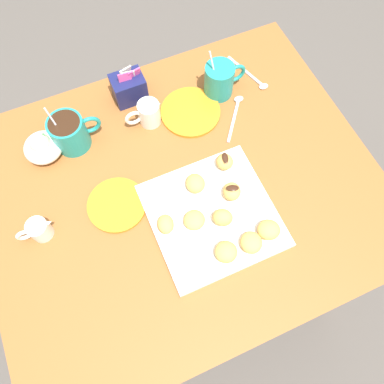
% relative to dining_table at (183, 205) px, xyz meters
% --- Properties ---
extents(ground_plane, '(8.00, 8.00, 0.00)m').
position_rel_dining_table_xyz_m(ground_plane, '(0.00, 0.00, -0.59)').
color(ground_plane, '#514C47').
extents(dining_table, '(1.02, 0.84, 0.72)m').
position_rel_dining_table_xyz_m(dining_table, '(0.00, 0.00, 0.00)').
color(dining_table, '#935628').
rests_on(dining_table, ground_plane).
extents(pastry_plate_square, '(0.30, 0.30, 0.02)m').
position_rel_dining_table_xyz_m(pastry_plate_square, '(0.04, -0.11, 0.13)').
color(pastry_plate_square, white).
rests_on(pastry_plate_square, dining_table).
extents(coffee_mug_teal_left, '(0.13, 0.09, 0.15)m').
position_rel_dining_table_xyz_m(coffee_mug_teal_left, '(-0.22, 0.24, 0.18)').
color(coffee_mug_teal_left, teal).
rests_on(coffee_mug_teal_left, dining_table).
extents(coffee_mug_teal_right, '(0.12, 0.08, 0.15)m').
position_rel_dining_table_xyz_m(coffee_mug_teal_right, '(0.22, 0.24, 0.18)').
color(coffee_mug_teal_right, teal).
rests_on(coffee_mug_teal_right, dining_table).
extents(cream_pitcher_white, '(0.10, 0.06, 0.07)m').
position_rel_dining_table_xyz_m(cream_pitcher_white, '(-0.01, 0.22, 0.17)').
color(cream_pitcher_white, white).
rests_on(cream_pitcher_white, dining_table).
extents(sugar_caddy, '(0.09, 0.07, 0.11)m').
position_rel_dining_table_xyz_m(sugar_caddy, '(-0.02, 0.33, 0.17)').
color(sugar_caddy, '#191E51').
rests_on(sugar_caddy, dining_table).
extents(ice_cream_bowl, '(0.10, 0.10, 0.08)m').
position_rel_dining_table_xyz_m(ice_cream_bowl, '(-0.30, 0.24, 0.16)').
color(ice_cream_bowl, white).
rests_on(ice_cream_bowl, dining_table).
extents(chocolate_sauce_pitcher, '(0.09, 0.05, 0.06)m').
position_rel_dining_table_xyz_m(chocolate_sauce_pitcher, '(-0.36, 0.02, 0.16)').
color(chocolate_sauce_pitcher, white).
rests_on(chocolate_sauce_pitcher, dining_table).
extents(saucer_orange_left, '(0.17, 0.17, 0.01)m').
position_rel_dining_table_xyz_m(saucer_orange_left, '(0.11, 0.20, 0.13)').
color(saucer_orange_left, orange).
rests_on(saucer_orange_left, dining_table).
extents(saucer_orange_right, '(0.15, 0.15, 0.01)m').
position_rel_dining_table_xyz_m(saucer_orange_right, '(-0.17, 0.02, 0.13)').
color(saucer_orange_right, orange).
rests_on(saucer_orange_right, dining_table).
extents(loose_spoon_near_saucer, '(0.11, 0.13, 0.01)m').
position_rel_dining_table_xyz_m(loose_spoon_near_saucer, '(0.23, 0.15, 0.13)').
color(loose_spoon_near_saucer, silver).
rests_on(loose_spoon_near_saucer, dining_table).
extents(loose_spoon_by_plate, '(0.06, 0.15, 0.01)m').
position_rel_dining_table_xyz_m(loose_spoon_by_plate, '(0.33, 0.25, 0.13)').
color(loose_spoon_by_plate, silver).
rests_on(loose_spoon_by_plate, dining_table).
extents(beignet_0, '(0.06, 0.06, 0.03)m').
position_rel_dining_table_xyz_m(beignet_0, '(0.02, -0.21, 0.16)').
color(beignet_0, '#DBA351').
rests_on(beignet_0, pastry_plate_square).
extents(beignet_1, '(0.07, 0.07, 0.03)m').
position_rel_dining_table_xyz_m(beignet_1, '(-0.01, -0.11, 0.16)').
color(beignet_1, '#DBA351').
rests_on(beignet_1, pastry_plate_square).
extents(beignet_2, '(0.05, 0.06, 0.03)m').
position_rel_dining_table_xyz_m(beignet_2, '(-0.08, -0.09, 0.16)').
color(beignet_2, '#DBA351').
rests_on(beignet_2, pastry_plate_square).
extents(beignet_3, '(0.07, 0.07, 0.03)m').
position_rel_dining_table_xyz_m(beignet_3, '(0.14, -0.20, 0.16)').
color(beignet_3, '#DBA351').
rests_on(beignet_3, pastry_plate_square).
extents(beignet_4, '(0.05, 0.06, 0.03)m').
position_rel_dining_table_xyz_m(beignet_4, '(0.03, -0.02, 0.16)').
color(beignet_4, '#DBA351').
rests_on(beignet_4, pastry_plate_square).
extents(beignet_5, '(0.05, 0.05, 0.04)m').
position_rel_dining_table_xyz_m(beignet_5, '(0.12, 0.01, 0.16)').
color(beignet_5, '#DBA351').
rests_on(beignet_5, pastry_plate_square).
extents(chocolate_drizzle_5, '(0.02, 0.03, 0.00)m').
position_rel_dining_table_xyz_m(chocolate_drizzle_5, '(0.12, 0.01, 0.18)').
color(chocolate_drizzle_5, '#381E11').
rests_on(chocolate_drizzle_5, beignet_5).
extents(beignet_6, '(0.07, 0.07, 0.03)m').
position_rel_dining_table_xyz_m(beignet_6, '(0.09, -0.21, 0.16)').
color(beignet_6, '#DBA351').
rests_on(beignet_6, pastry_plate_square).
extents(beignet_7, '(0.07, 0.07, 0.04)m').
position_rel_dining_table_xyz_m(beignet_7, '(0.10, -0.08, 0.16)').
color(beignet_7, '#DBA351').
rests_on(beignet_7, pastry_plate_square).
extents(chocolate_drizzle_7, '(0.04, 0.03, 0.00)m').
position_rel_dining_table_xyz_m(chocolate_drizzle_7, '(0.10, -0.08, 0.18)').
color(chocolate_drizzle_7, '#381E11').
rests_on(chocolate_drizzle_7, beignet_7).
extents(beignet_8, '(0.07, 0.06, 0.04)m').
position_rel_dining_table_xyz_m(beignet_8, '(0.05, -0.13, 0.16)').
color(beignet_8, '#DBA351').
rests_on(beignet_8, pastry_plate_square).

